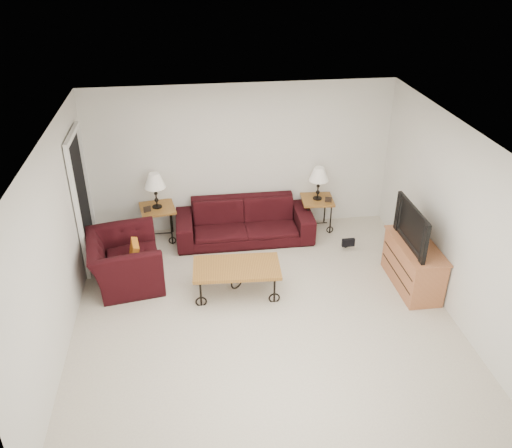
{
  "coord_description": "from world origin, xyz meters",
  "views": [
    {
      "loc": [
        -0.85,
        -5.62,
        4.54
      ],
      "look_at": [
        0.0,
        0.7,
        1.0
      ],
      "focal_mm": 37.09,
      "sensor_mm": 36.0,
      "label": 1
    }
  ],
  "objects_px": {
    "lamp_right": "(318,183)",
    "lamp_left": "(156,191)",
    "backpack": "(347,237)",
    "side_table_right": "(316,214)",
    "armchair": "(125,260)",
    "television": "(418,226)",
    "side_table_left": "(159,223)",
    "sofa": "(244,221)",
    "coffee_table": "(237,280)",
    "tv_stand": "(413,265)"
  },
  "relations": [
    {
      "from": "side_table_left",
      "to": "television",
      "type": "bearing_deg",
      "value": -26.8
    },
    {
      "from": "sofa",
      "to": "armchair",
      "type": "xyz_separation_m",
      "value": [
        -1.86,
        -1.02,
        0.04
      ]
    },
    {
      "from": "side_table_left",
      "to": "backpack",
      "type": "bearing_deg",
      "value": -13.19
    },
    {
      "from": "lamp_right",
      "to": "coffee_table",
      "type": "distance_m",
      "value": 2.38
    },
    {
      "from": "side_table_right",
      "to": "lamp_left",
      "type": "xyz_separation_m",
      "value": [
        -2.68,
        -0.0,
        0.61
      ]
    },
    {
      "from": "side_table_right",
      "to": "lamp_left",
      "type": "distance_m",
      "value": 2.75
    },
    {
      "from": "side_table_left",
      "to": "lamp_left",
      "type": "relative_size",
      "value": 1.0
    },
    {
      "from": "side_table_left",
      "to": "television",
      "type": "xyz_separation_m",
      "value": [
        3.64,
        -1.84,
        0.69
      ]
    },
    {
      "from": "lamp_right",
      "to": "lamp_left",
      "type": "bearing_deg",
      "value": -180.0
    },
    {
      "from": "armchair",
      "to": "backpack",
      "type": "height_order",
      "value": "armchair"
    },
    {
      "from": "side_table_right",
      "to": "backpack",
      "type": "bearing_deg",
      "value": -64.6
    },
    {
      "from": "sofa",
      "to": "coffee_table",
      "type": "bearing_deg",
      "value": -100.63
    },
    {
      "from": "side_table_left",
      "to": "side_table_right",
      "type": "distance_m",
      "value": 2.68
    },
    {
      "from": "lamp_left",
      "to": "television",
      "type": "xyz_separation_m",
      "value": [
        3.64,
        -1.84,
        0.1
      ]
    },
    {
      "from": "lamp_right",
      "to": "tv_stand",
      "type": "bearing_deg",
      "value": -61.96
    },
    {
      "from": "sofa",
      "to": "lamp_right",
      "type": "height_order",
      "value": "lamp_right"
    },
    {
      "from": "tv_stand",
      "to": "television",
      "type": "bearing_deg",
      "value": 180.0
    },
    {
      "from": "armchair",
      "to": "backpack",
      "type": "distance_m",
      "value": 3.5
    },
    {
      "from": "sofa",
      "to": "coffee_table",
      "type": "height_order",
      "value": "sofa"
    },
    {
      "from": "side_table_left",
      "to": "backpack",
      "type": "distance_m",
      "value": 3.1
    },
    {
      "from": "sofa",
      "to": "armchair",
      "type": "relative_size",
      "value": 1.97
    },
    {
      "from": "coffee_table",
      "to": "backpack",
      "type": "height_order",
      "value": "coffee_table"
    },
    {
      "from": "television",
      "to": "side_table_left",
      "type": "bearing_deg",
      "value": -116.8
    },
    {
      "from": "coffee_table",
      "to": "television",
      "type": "xyz_separation_m",
      "value": [
        2.51,
        -0.15,
        0.76
      ]
    },
    {
      "from": "sofa",
      "to": "side_table_left",
      "type": "relative_size",
      "value": 3.76
    },
    {
      "from": "armchair",
      "to": "tv_stand",
      "type": "relative_size",
      "value": 0.99
    },
    {
      "from": "side_table_left",
      "to": "tv_stand",
      "type": "height_order",
      "value": "tv_stand"
    },
    {
      "from": "side_table_right",
      "to": "television",
      "type": "distance_m",
      "value": 2.19
    },
    {
      "from": "lamp_left",
      "to": "television",
      "type": "height_order",
      "value": "television"
    },
    {
      "from": "lamp_right",
      "to": "tv_stand",
      "type": "relative_size",
      "value": 0.5
    },
    {
      "from": "lamp_left",
      "to": "television",
      "type": "bearing_deg",
      "value": -26.8
    },
    {
      "from": "lamp_right",
      "to": "backpack",
      "type": "height_order",
      "value": "lamp_right"
    },
    {
      "from": "television",
      "to": "backpack",
      "type": "xyz_separation_m",
      "value": [
        -0.62,
        1.13,
        -0.79
      ]
    },
    {
      "from": "coffee_table",
      "to": "backpack",
      "type": "bearing_deg",
      "value": 27.59
    },
    {
      "from": "lamp_left",
      "to": "coffee_table",
      "type": "bearing_deg",
      "value": -56.34
    },
    {
      "from": "side_table_right",
      "to": "backpack",
      "type": "distance_m",
      "value": 0.79
    },
    {
      "from": "tv_stand",
      "to": "armchair",
      "type": "bearing_deg",
      "value": 171.15
    },
    {
      "from": "backpack",
      "to": "lamp_right",
      "type": "bearing_deg",
      "value": 102.85
    },
    {
      "from": "lamp_left",
      "to": "backpack",
      "type": "bearing_deg",
      "value": -13.19
    },
    {
      "from": "coffee_table",
      "to": "tv_stand",
      "type": "xyz_separation_m",
      "value": [
        2.53,
        -0.15,
        0.12
      ]
    },
    {
      "from": "lamp_left",
      "to": "side_table_left",
      "type": "bearing_deg",
      "value": 0.0
    },
    {
      "from": "sofa",
      "to": "television",
      "type": "distance_m",
      "value": 2.85
    },
    {
      "from": "side_table_right",
      "to": "television",
      "type": "relative_size",
      "value": 0.55
    },
    {
      "from": "side_table_left",
      "to": "lamp_right",
      "type": "distance_m",
      "value": 2.74
    },
    {
      "from": "lamp_left",
      "to": "lamp_right",
      "type": "xyz_separation_m",
      "value": [
        2.68,
        0.0,
        -0.04
      ]
    },
    {
      "from": "backpack",
      "to": "television",
      "type": "bearing_deg",
      "value": -73.7
    },
    {
      "from": "tv_stand",
      "to": "backpack",
      "type": "distance_m",
      "value": 1.31
    },
    {
      "from": "tv_stand",
      "to": "backpack",
      "type": "relative_size",
      "value": 2.83
    },
    {
      "from": "side_table_left",
      "to": "armchair",
      "type": "height_order",
      "value": "armchair"
    },
    {
      "from": "sofa",
      "to": "coffee_table",
      "type": "distance_m",
      "value": 1.54
    }
  ]
}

